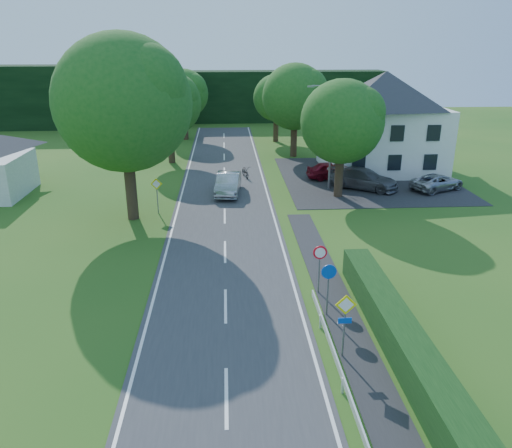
{
  "coord_description": "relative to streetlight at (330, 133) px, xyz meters",
  "views": [
    {
      "loc": [
        0.14,
        -7.41,
        11.0
      ],
      "look_at": [
        1.65,
        16.97,
        2.01
      ],
      "focal_mm": 35.0,
      "sensor_mm": 36.0,
      "label": 1
    }
  ],
  "objects": [
    {
      "name": "tree_left_back",
      "position": [
        -12.56,
        22.0,
        -0.43
      ],
      "size": [
        6.6,
        6.6,
        8.07
      ],
      "primitive_type": null,
      "color": "#1B5419",
      "rests_on": "ground"
    },
    {
      "name": "tree_main",
      "position": [
        -14.06,
        -6.0,
        1.36
      ],
      "size": [
        9.4,
        9.4,
        11.64
      ],
      "primitive_type": null,
      "color": "#1B5419",
      "rests_on": "ground"
    },
    {
      "name": "sign_speed_limit",
      "position": [
        -3.76,
        -17.03,
        -2.7
      ],
      "size": [
        0.64,
        0.11,
        2.37
      ],
      "color": "slate",
      "rests_on": "ground"
    },
    {
      "name": "tree_right_mid",
      "position": [
        0.44,
        -2.0,
        -0.17
      ],
      "size": [
        7.0,
        7.0,
        8.58
      ],
      "primitive_type": null,
      "color": "#1B5419",
      "rests_on": "ground"
    },
    {
      "name": "tree_left_far",
      "position": [
        -13.06,
        10.0,
        -0.17
      ],
      "size": [
        7.0,
        7.0,
        8.58
      ],
      "primitive_type": null,
      "color": "#1B5419",
      "rests_on": "ground"
    },
    {
      "name": "parasol",
      "position": [
        0.69,
        -0.3,
        -3.41
      ],
      "size": [
        2.86,
        2.88,
        2.03
      ],
      "primitive_type": "imported",
      "rotation": [
        0.0,
        0.0,
        -0.35
      ],
      "color": "#AD2A0D",
      "rests_on": "parking_pad"
    },
    {
      "name": "sign_roundabout",
      "position": [
        -3.76,
        -19.02,
        -2.79
      ],
      "size": [
        0.64,
        0.08,
        2.37
      ],
      "color": "slate",
      "rests_on": "ground"
    },
    {
      "name": "motorcycle",
      "position": [
        -6.26,
        3.92,
        -3.92
      ],
      "size": [
        1.05,
        2.02,
        1.01
      ],
      "primitive_type": "imported",
      "rotation": [
        0.0,
        0.0,
        0.21
      ],
      "color": "black",
      "rests_on": "road"
    },
    {
      "name": "moving_car",
      "position": [
        -7.76,
        -0.84,
        -3.63
      ],
      "size": [
        2.15,
        4.97,
        1.59
      ],
      "primitive_type": "imported",
      "rotation": [
        0.0,
        0.0,
        -0.1
      ],
      "color": "#9E9FA3",
      "rests_on": "road"
    },
    {
      "name": "tree_right_back",
      "position": [
        -2.06,
        20.0,
        -0.68
      ],
      "size": [
        6.2,
        6.2,
        7.56
      ],
      "primitive_type": null,
      "color": "#1B5419",
      "rests_on": "ground"
    },
    {
      "name": "parked_car_red",
      "position": [
        1.01,
        3.0,
        -3.7
      ],
      "size": [
        4.33,
        1.95,
        1.44
      ],
      "primitive_type": "imported",
      "rotation": [
        0.0,
        0.0,
        1.63
      ],
      "color": "maroon",
      "rests_on": "parking_pad"
    },
    {
      "name": "streetlight",
      "position": [
        0.0,
        0.0,
        0.0
      ],
      "size": [
        2.03,
        0.18,
        8.0
      ],
      "color": "slate",
      "rests_on": "ground"
    },
    {
      "name": "line_centre",
      "position": [
        -8.06,
        -10.0,
        -4.42
      ],
      "size": [
        0.12,
        80.0,
        0.01
      ],
      "primitive_type": null,
      "color": "white",
      "rests_on": "road"
    },
    {
      "name": "sign_priority_left",
      "position": [
        -12.56,
        -5.02,
        -2.75
      ],
      "size": [
        0.78,
        0.09,
        2.44
      ],
      "color": "slate",
      "rests_on": "ground"
    },
    {
      "name": "house_white",
      "position": [
        5.94,
        6.0,
        -0.06
      ],
      "size": [
        10.6,
        8.4,
        8.6
      ],
      "color": "white",
      "rests_on": "ground"
    },
    {
      "name": "line_edge_right",
      "position": [
        -4.81,
        -10.0,
        -4.42
      ],
      "size": [
        0.12,
        80.0,
        0.01
      ],
      "primitive_type": "cube",
      "color": "white",
      "rests_on": "road"
    },
    {
      "name": "line_edge_left",
      "position": [
        -11.31,
        -10.0,
        -4.42
      ],
      "size": [
        0.12,
        80.0,
        0.01
      ],
      "primitive_type": "cube",
      "color": "white",
      "rests_on": "road"
    },
    {
      "name": "sign_priority_right",
      "position": [
        -3.76,
        -22.02,
        -2.67
      ],
      "size": [
        0.78,
        0.09,
        2.59
      ],
      "color": "slate",
      "rests_on": "ground"
    },
    {
      "name": "parked_car_grey",
      "position": [
        2.85,
        -0.08,
        -3.63
      ],
      "size": [
        5.78,
        4.85,
        1.58
      ],
      "primitive_type": "imported",
      "rotation": [
        0.0,
        0.0,
        0.99
      ],
      "color": "#535258",
      "rests_on": "parking_pad"
    },
    {
      "name": "road",
      "position": [
        -8.06,
        -10.0,
        -4.44
      ],
      "size": [
        7.0,
        80.0,
        0.04
      ],
      "primitive_type": "cube",
      "color": "#373739",
      "rests_on": "ground"
    },
    {
      "name": "parked_car_silver_b",
      "position": [
        8.52,
        -0.81,
        -3.8
      ],
      "size": [
        4.92,
        3.8,
        1.24
      ],
      "primitive_type": "imported",
      "rotation": [
        0.0,
        0.0,
        2.02
      ],
      "color": "#A5A4AB",
      "rests_on": "parking_pad"
    },
    {
      "name": "tree_right_far",
      "position": [
        -1.06,
        12.0,
        0.08
      ],
      "size": [
        7.4,
        7.4,
        9.09
      ],
      "primitive_type": null,
      "color": "#1B5419",
      "rests_on": "ground"
    },
    {
      "name": "treeline_right",
      "position": [
        -0.06,
        36.0,
        -0.96
      ],
      "size": [
        30.0,
        5.0,
        7.0
      ],
      "primitive_type": "cube",
      "color": "black",
      "rests_on": "ground"
    },
    {
      "name": "treeline_left",
      "position": [
        -36.06,
        32.0,
        -0.46
      ],
      "size": [
        44.0,
        6.0,
        8.0
      ],
      "primitive_type": "cube",
      "color": "black",
      "rests_on": "ground"
    },
    {
      "name": "parking_pad",
      "position": [
        3.94,
        3.0,
        -4.44
      ],
      "size": [
        14.0,
        16.0,
        0.04
      ],
      "primitive_type": "cube",
      "color": "#252527",
      "rests_on": "ground"
    }
  ]
}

